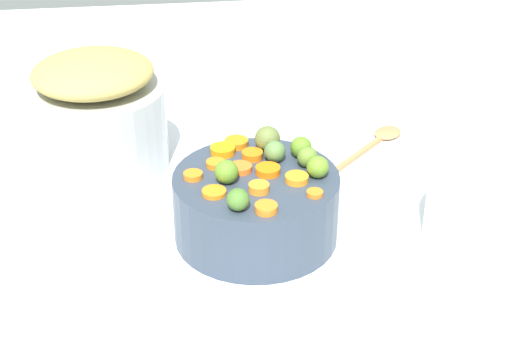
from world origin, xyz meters
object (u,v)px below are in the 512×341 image
at_px(wooden_spoon, 373,143).
at_px(metal_pot, 99,127).
at_px(casserole_dish, 508,213).
at_px(serving_bowl_carrots, 256,207).

bearing_deg(wooden_spoon, metal_pot, 0.91).
distance_m(metal_pot, wooden_spoon, 0.51).
height_order(metal_pot, wooden_spoon, metal_pot).
xyz_separation_m(metal_pot, casserole_dish, (-0.62, 0.33, -0.02)).
xyz_separation_m(serving_bowl_carrots, metal_pot, (0.25, -0.26, 0.02)).
distance_m(wooden_spoon, casserole_dish, 0.36).
distance_m(serving_bowl_carrots, metal_pot, 0.36).
height_order(serving_bowl_carrots, metal_pot, metal_pot).
relative_size(serving_bowl_carrots, metal_pot, 1.05).
relative_size(metal_pot, wooden_spoon, 1.01).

